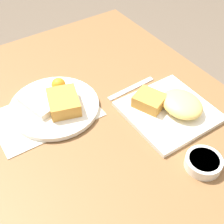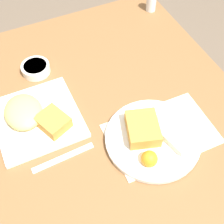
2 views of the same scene
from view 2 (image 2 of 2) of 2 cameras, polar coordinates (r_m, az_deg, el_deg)
The scene contains 8 objects.
ground_plane at distance 1.59m, azimuth -0.24°, elevation -17.79°, with size 8.00×8.00×0.00m, color brown.
dining_table at distance 0.97m, azimuth -0.38°, elevation -4.85°, with size 1.06×0.84×0.77m.
menu_card at distance 0.89m, azimuth 9.01°, elevation -3.93°, with size 0.20×0.30×0.00m.
plate_square_near at distance 0.91m, azimuth -14.05°, elevation -0.80°, with size 0.24×0.24×0.06m.
plate_oval_far at distance 0.86m, azimuth 7.30°, elevation -4.57°, with size 0.26×0.26×0.05m.
sauce_ramekin at distance 1.05m, azimuth -13.78°, elevation 7.78°, with size 0.09×0.09×0.03m.
salt_shaker at distance 1.27m, azimuth 7.17°, elevation 19.13°, with size 0.04×0.04×0.07m.
butter_knife at distance 0.85m, azimuth -8.90°, elevation -8.27°, with size 0.02×0.17×0.00m.
Camera 2 is at (0.47, -0.21, 1.50)m, focal length 50.00 mm.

